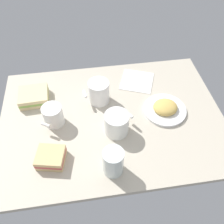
{
  "coord_description": "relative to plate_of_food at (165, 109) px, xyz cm",
  "views": [
    {
      "loc": [
        -9.02,
        -60.65,
        77.79
      ],
      "look_at": [
        0.0,
        0.0,
        5.0
      ],
      "focal_mm": 38.47,
      "sensor_mm": 36.0,
      "label": 1
    }
  ],
  "objects": [
    {
      "name": "tabletop",
      "position": [
        -22.03,
        0.18,
        -2.4
      ],
      "size": [
        90.0,
        64.0,
        2.0
      ],
      "primitive_type": "cube",
      "color": "#BCB29E",
      "rests_on": "ground"
    },
    {
      "name": "plate_of_food",
      "position": [
        0.0,
        0.0,
        0.0
      ],
      "size": [
        17.6,
        17.6,
        4.26
      ],
      "color": "white",
      "rests_on": "tabletop"
    },
    {
      "name": "coffee_mug_black",
      "position": [
        -26.11,
        10.17,
        3.73
      ],
      "size": [
        11.11,
        8.72,
        9.98
      ],
      "color": "white",
      "rests_on": "tabletop"
    },
    {
      "name": "coffee_mug_milky",
      "position": [
        -21.33,
        -6.94,
        3.3
      ],
      "size": [
        11.51,
        10.06,
        9.14
      ],
      "color": "white",
      "rests_on": "tabletop"
    },
    {
      "name": "coffee_mug_spare",
      "position": [
        -44.89,
        0.72,
        3.02
      ],
      "size": [
        8.35,
        9.81,
        8.57
      ],
      "color": "white",
      "rests_on": "tabletop"
    },
    {
      "name": "sandwich_main",
      "position": [
        -45.96,
        -16.39,
        0.8
      ],
      "size": [
        10.95,
        10.23,
        4.4
      ],
      "color": "#DBB77A",
      "rests_on": "tabletop"
    },
    {
      "name": "sandwich_side",
      "position": [
        -53.51,
        14.28,
        0.8
      ],
      "size": [
        12.45,
        11.3,
        4.4
      ],
      "color": "beige",
      "rests_on": "tabletop"
    },
    {
      "name": "glass_of_milk",
      "position": [
        -25.07,
        -22.97,
        3.37
      ],
      "size": [
        7.0,
        7.0,
        10.86
      ],
      "color": "silver",
      "rests_on": "tabletop"
    },
    {
      "name": "paper_napkin",
      "position": [
        -7.44,
        19.43,
        -1.25
      ],
      "size": [
        18.36,
        18.36,
        0.3
      ],
      "primitive_type": "cube",
      "rotation": [
        0.0,
        0.0,
        -0.37
      ],
      "color": "white",
      "rests_on": "tabletop"
    }
  ]
}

